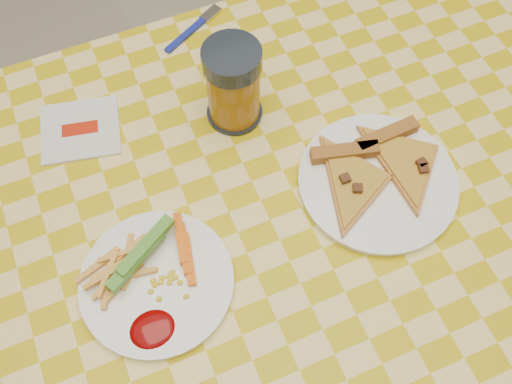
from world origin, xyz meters
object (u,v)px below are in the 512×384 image
plate_left (157,283)px  drink_glass (233,85)px  table (269,240)px  plate_right (377,182)px

plate_left → drink_glass: drink_glass is taller
table → drink_glass: (0.02, 0.20, 0.15)m
plate_left → drink_glass: 0.31m
drink_glass → plate_left: bearing=-132.3°
table → plate_right: (0.17, -0.01, 0.08)m
table → plate_left: size_ratio=6.13×
plate_right → plate_left: bearing=-176.7°
plate_right → table: bearing=177.1°
plate_right → drink_glass: (-0.15, 0.21, 0.07)m
table → drink_glass: size_ratio=8.77×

